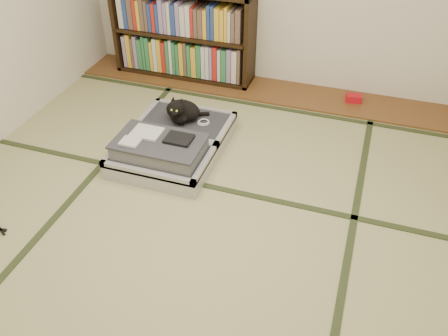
% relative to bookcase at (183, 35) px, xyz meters
% --- Properties ---
extents(floor, '(4.50, 4.50, 0.00)m').
position_rel_bookcase_xyz_m(floor, '(0.96, -2.07, -0.45)').
color(floor, tan).
rests_on(floor, ground).
extents(wood_strip, '(4.00, 0.50, 0.02)m').
position_rel_bookcase_xyz_m(wood_strip, '(0.96, -0.07, -0.44)').
color(wood_strip, brown).
rests_on(wood_strip, ground).
extents(red_item, '(0.16, 0.11, 0.07)m').
position_rel_bookcase_xyz_m(red_item, '(1.77, -0.04, -0.40)').
color(red_item, red).
rests_on(red_item, wood_strip).
extents(room_shell, '(4.50, 4.50, 4.50)m').
position_rel_bookcase_xyz_m(room_shell, '(0.96, -2.07, 1.01)').
color(room_shell, white).
rests_on(room_shell, ground).
extents(tatami_borders, '(4.00, 4.50, 0.01)m').
position_rel_bookcase_xyz_m(tatami_borders, '(0.96, -1.57, -0.45)').
color(tatami_borders, '#2D381E').
rests_on(tatami_borders, ground).
extents(bookcase, '(1.45, 0.33, 0.93)m').
position_rel_bookcase_xyz_m(bookcase, '(0.00, 0.00, 0.00)').
color(bookcase, black).
rests_on(bookcase, wood_strip).
extents(suitcase, '(0.77, 1.03, 0.30)m').
position_rel_bookcase_xyz_m(suitcase, '(0.44, -1.38, -0.34)').
color(suitcase, '#BAB9BE').
rests_on(suitcase, floor).
extents(cat, '(0.34, 0.35, 0.28)m').
position_rel_bookcase_xyz_m(cat, '(0.42, -1.09, -0.20)').
color(cat, black).
rests_on(cat, suitcase).
extents(cable_coil, '(0.11, 0.11, 0.03)m').
position_rel_bookcase_xyz_m(cable_coil, '(0.60, -1.06, -0.29)').
color(cable_coil, white).
rests_on(cable_coil, suitcase).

